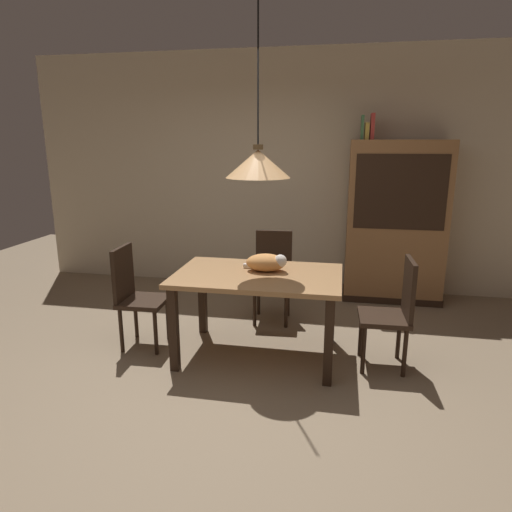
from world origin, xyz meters
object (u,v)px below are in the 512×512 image
object	(u,v)px
chair_right_side	(394,309)
book_yellow_short	(367,131)
chair_left_side	(135,292)
pendant_lamp	(258,163)
book_green_slim	(362,128)
cat_sleeping	(267,262)
dining_table	(258,285)
chair_far_back	(273,272)
hutch_bookcase	(395,226)
book_red_tall	(372,127)

from	to	relation	value
chair_right_side	book_yellow_short	bearing A→B (deg)	97.28
chair_left_side	book_yellow_short	size ratio (longest dim) A/B	4.65
pendant_lamp	book_green_slim	world-z (taller)	pendant_lamp
cat_sleeping	book_yellow_short	bearing A→B (deg)	62.96
dining_table	chair_far_back	world-z (taller)	chair_far_back
book_yellow_short	hutch_bookcase	bearing A→B (deg)	-0.22
chair_far_back	book_green_slim	xyz separation A→B (m)	(0.86, 0.86, 1.47)
chair_right_side	hutch_bookcase	xyz separation A→B (m)	(0.16, 1.74, 0.38)
book_green_slim	book_yellow_short	bearing A→B (deg)	0.00
dining_table	cat_sleeping	size ratio (longest dim) A/B	3.58
chair_far_back	book_green_slim	world-z (taller)	book_green_slim
hutch_bookcase	book_red_tall	world-z (taller)	book_red_tall
book_green_slim	chair_left_side	bearing A→B (deg)	-138.70
book_yellow_short	dining_table	bearing A→B (deg)	-117.52
chair_left_side	book_green_slim	bearing A→B (deg)	41.30
cat_sleeping	hutch_bookcase	size ratio (longest dim) A/B	0.21
book_yellow_short	chair_left_side	bearing A→B (deg)	-139.42
dining_table	hutch_bookcase	distance (m)	2.18
dining_table	cat_sleeping	xyz separation A→B (m)	(0.06, 0.09, 0.18)
pendant_lamp	book_yellow_short	xyz separation A→B (m)	(0.91, 1.74, 0.28)
chair_far_back	hutch_bookcase	world-z (taller)	hutch_bookcase
book_green_slim	dining_table	bearing A→B (deg)	-116.18
book_green_slim	hutch_bookcase	bearing A→B (deg)	-0.20
book_yellow_short	book_red_tall	distance (m)	0.08
hutch_bookcase	book_green_slim	size ratio (longest dim) A/B	7.12
chair_left_side	book_red_tall	world-z (taller)	book_red_tall
book_red_tall	cat_sleeping	bearing A→B (deg)	-118.59
chair_right_side	chair_left_side	bearing A→B (deg)	-179.86
chair_right_side	pendant_lamp	size ratio (longest dim) A/B	0.72
pendant_lamp	chair_left_side	bearing A→B (deg)	-179.85
chair_far_back	hutch_bookcase	size ratio (longest dim) A/B	0.50
hutch_bookcase	book_red_tall	xyz separation A→B (m)	(-0.33, 0.00, 1.10)
cat_sleeping	pendant_lamp	xyz separation A→B (m)	(-0.06, -0.09, 0.84)
pendant_lamp	hutch_bookcase	xyz separation A→B (m)	(1.29, 1.74, -0.77)
cat_sleeping	book_green_slim	size ratio (longest dim) A/B	1.51
chair_right_side	book_green_slim	distance (m)	2.29
dining_table	book_green_slim	xyz separation A→B (m)	(0.86, 1.74, 1.33)
hutch_bookcase	chair_left_side	bearing A→B (deg)	-144.26
chair_far_back	book_yellow_short	size ratio (longest dim) A/B	4.65
dining_table	book_yellow_short	xyz separation A→B (m)	(0.91, 1.74, 1.29)
hutch_bookcase	book_red_tall	size ratio (longest dim) A/B	6.61
chair_far_back	chair_left_side	bearing A→B (deg)	-141.90
book_green_slim	book_red_tall	size ratio (longest dim) A/B	0.93
hutch_bookcase	book_yellow_short	distance (m)	1.12
dining_table	chair_right_side	distance (m)	1.14
chair_right_side	cat_sleeping	size ratio (longest dim) A/B	2.38
book_red_tall	chair_far_back	bearing A→B (deg)	-138.32
hutch_bookcase	book_yellow_short	xyz separation A→B (m)	(-0.39, 0.00, 1.05)
dining_table	pendant_lamp	bearing A→B (deg)	69.44
pendant_lamp	hutch_bookcase	distance (m)	2.30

